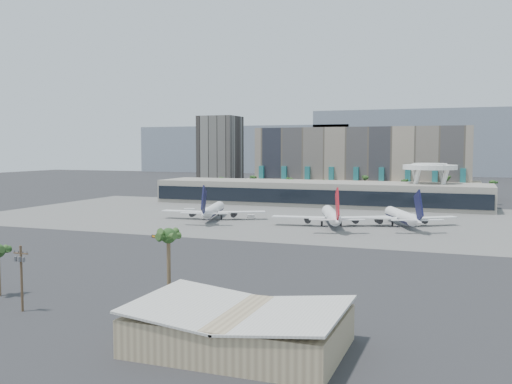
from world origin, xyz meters
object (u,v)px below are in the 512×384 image
(utility_pole, at_px, (21,272))
(airliner_right, at_px, (402,216))
(taxiway_sign, at_px, (154,236))
(service_vehicle_a, at_px, (190,211))
(airliner_left, at_px, (213,210))
(airliner_centre, at_px, (332,216))
(service_vehicle_b, at_px, (251,217))

(utility_pole, bearing_deg, airliner_right, 69.38)
(utility_pole, bearing_deg, taxiway_sign, 104.60)
(airliner_right, bearing_deg, service_vehicle_a, 151.65)
(utility_pole, distance_m, airliner_left, 134.05)
(airliner_left, height_order, airliner_right, airliner_left)
(airliner_centre, bearing_deg, airliner_right, 0.85)
(utility_pole, bearing_deg, service_vehicle_a, 105.81)
(airliner_left, bearing_deg, utility_pole, -94.68)
(taxiway_sign, bearing_deg, airliner_right, 56.42)
(service_vehicle_a, xyz_separation_m, taxiway_sign, (20.26, -65.01, -0.74))
(utility_pole, height_order, taxiway_sign, utility_pole)
(airliner_right, xyz_separation_m, taxiway_sign, (-73.42, -55.98, -3.40))
(utility_pole, distance_m, service_vehicle_a, 153.13)
(utility_pole, height_order, service_vehicle_a, utility_pole)
(utility_pole, relative_size, service_vehicle_b, 3.91)
(taxiway_sign, bearing_deg, utility_pole, -56.30)
(airliner_right, distance_m, service_vehicle_b, 62.07)
(airliner_centre, xyz_separation_m, airliner_right, (24.94, 8.76, -0.18))
(airliner_left, bearing_deg, airliner_right, -9.94)
(airliner_left, xyz_separation_m, service_vehicle_a, (-18.47, 15.24, -2.70))
(airliner_centre, xyz_separation_m, taxiway_sign, (-48.49, -47.22, -3.59))
(airliner_centre, bearing_deg, service_vehicle_a, 146.98)
(airliner_left, height_order, service_vehicle_a, airliner_left)
(airliner_left, xyz_separation_m, airliner_right, (75.22, 6.21, -0.03))
(service_vehicle_b, distance_m, taxiway_sign, 59.94)
(utility_pole, xyz_separation_m, service_vehicle_b, (-9.92, 141.03, -6.35))
(airliner_right, xyz_separation_m, service_vehicle_a, (-93.69, 9.04, -2.67))
(service_vehicle_b, bearing_deg, service_vehicle_a, 149.14)
(utility_pole, relative_size, airliner_centre, 0.27)
(airliner_left, distance_m, service_vehicle_b, 16.38)
(airliner_left, distance_m, service_vehicle_a, 24.10)
(airliner_centre, bearing_deg, taxiway_sign, -154.26)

